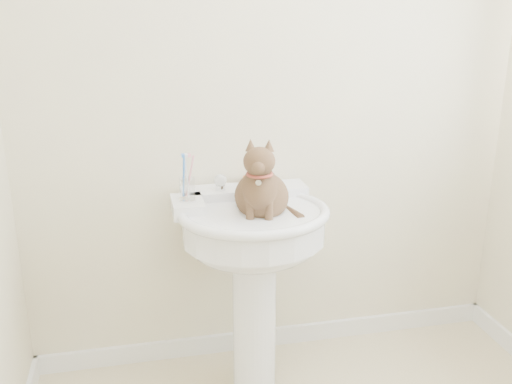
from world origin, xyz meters
TOP-DOWN VIEW (x-y plane):
  - wall_back at (0.00, 1.10)m, footprint 2.20×0.00m
  - baseboard_back at (0.00, 1.09)m, footprint 2.20×0.02m
  - pedestal_sink at (-0.16, 0.81)m, footprint 0.61×0.60m
  - faucet at (-0.16, 0.96)m, footprint 0.28×0.12m
  - soap_bar at (-0.10, 1.05)m, footprint 0.10×0.07m
  - toothbrush_cup at (-0.41, 0.87)m, footprint 0.07×0.07m
  - cat at (-0.13, 0.78)m, footprint 0.23×0.29m

SIDE VIEW (x-z plane):
  - baseboard_back at x=0.00m, z-range 0.00..0.09m
  - pedestal_sink at x=-0.16m, z-range 0.24..1.09m
  - soap_bar at x=-0.10m, z-range 0.84..0.87m
  - faucet at x=-0.16m, z-range 0.82..0.96m
  - cat at x=-0.13m, z-range 0.68..1.11m
  - toothbrush_cup at x=-0.41m, z-range 0.80..0.99m
  - wall_back at x=0.00m, z-range 0.00..2.50m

